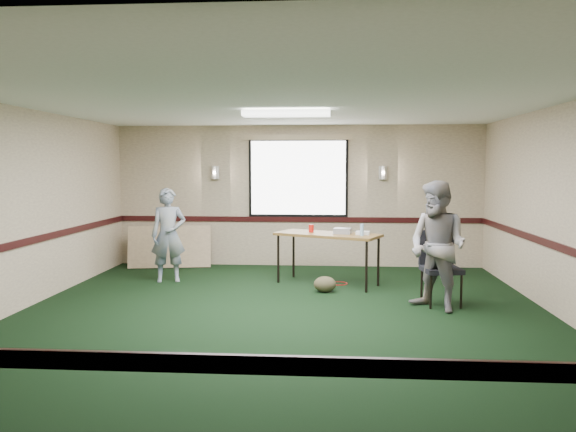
# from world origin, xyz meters

# --- Properties ---
(ground) EXTENTS (8.00, 8.00, 0.00)m
(ground) POSITION_xyz_m (0.00, 0.00, 0.00)
(ground) COLOR black
(ground) RESTS_ON ground
(room_shell) EXTENTS (8.00, 8.02, 8.00)m
(room_shell) POSITION_xyz_m (0.00, 2.12, 1.58)
(room_shell) COLOR tan
(room_shell) RESTS_ON ground
(folding_table) EXTENTS (1.80, 1.30, 0.84)m
(folding_table) POSITION_xyz_m (0.57, 2.28, 0.78)
(folding_table) COLOR brown
(folding_table) RESTS_ON ground
(projector) EXTENTS (0.31, 0.27, 0.09)m
(projector) POSITION_xyz_m (0.81, 2.24, 0.88)
(projector) COLOR gray
(projector) RESTS_ON folding_table
(game_console) EXTENTS (0.24, 0.20, 0.05)m
(game_console) POSITION_xyz_m (1.13, 2.16, 0.86)
(game_console) COLOR white
(game_console) RESTS_ON folding_table
(red_cup) EXTENTS (0.08, 0.08, 0.13)m
(red_cup) POSITION_xyz_m (0.30, 2.41, 0.90)
(red_cup) COLOR red
(red_cup) RESTS_ON folding_table
(water_bottle) EXTENTS (0.06, 0.06, 0.19)m
(water_bottle) POSITION_xyz_m (1.11, 1.99, 0.93)
(water_bottle) COLOR #81AED4
(water_bottle) RESTS_ON folding_table
(duffel_bag) EXTENTS (0.41, 0.36, 0.24)m
(duffel_bag) POSITION_xyz_m (0.54, 1.70, 0.12)
(duffel_bag) COLOR #423A25
(duffel_bag) RESTS_ON ground
(cable_coil) EXTENTS (0.30, 0.30, 0.01)m
(cable_coil) POSITION_xyz_m (0.76, 2.33, 0.01)
(cable_coil) COLOR red
(cable_coil) RESTS_ON ground
(folded_table) EXTENTS (1.56, 0.49, 0.79)m
(folded_table) POSITION_xyz_m (-2.42, 3.60, 0.40)
(folded_table) COLOR #A07F63
(folded_table) RESTS_ON ground
(conference_chair) EXTENTS (0.56, 0.58, 1.02)m
(conference_chair) POSITION_xyz_m (2.13, 1.12, 0.60)
(conference_chair) COLOR black
(conference_chair) RESTS_ON ground
(person_left) EXTENTS (0.65, 0.51, 1.56)m
(person_left) POSITION_xyz_m (-2.07, 2.33, 0.78)
(person_left) COLOR #415990
(person_left) RESTS_ON ground
(person_right) EXTENTS (1.05, 1.06, 1.73)m
(person_right) POSITION_xyz_m (2.03, 0.73, 0.86)
(person_right) COLOR slate
(person_right) RESTS_ON ground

